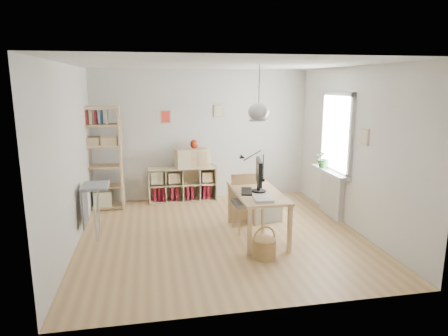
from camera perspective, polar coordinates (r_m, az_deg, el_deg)
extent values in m
plane|color=tan|center=(6.60, -0.37, -9.53)|extent=(4.50, 4.50, 0.00)
plane|color=white|center=(8.43, -3.15, 4.70)|extent=(4.50, 0.00, 4.50)
plane|color=white|center=(4.09, 5.29, -3.31)|extent=(4.50, 0.00, 4.50)
plane|color=white|center=(6.24, -21.17, 1.28)|extent=(0.00, 4.50, 4.50)
plane|color=white|center=(6.99, 18.10, 2.59)|extent=(0.00, 4.50, 4.50)
plane|color=white|center=(6.14, -0.41, 14.60)|extent=(4.50, 4.50, 0.00)
cylinder|color=black|center=(6.11, 5.03, 11.37)|extent=(0.01, 0.01, 0.68)
ellipsoid|color=silver|center=(6.13, 4.97, 8.01)|extent=(0.32, 0.32, 0.27)
cube|color=white|center=(7.48, 15.90, 4.86)|extent=(0.03, 1.00, 1.30)
cube|color=silver|center=(6.99, 17.68, 4.28)|extent=(0.06, 0.08, 1.46)
cube|color=silver|center=(7.95, 14.01, 5.37)|extent=(0.06, 0.08, 1.46)
cube|color=silver|center=(7.42, 16.04, 10.15)|extent=(0.06, 1.16, 0.08)
cube|color=silver|center=(7.58, 15.43, -0.31)|extent=(0.06, 1.16, 0.08)
cube|color=silver|center=(7.68, 15.11, -3.67)|extent=(0.10, 0.80, 0.80)
cube|color=silver|center=(7.56, 14.94, -0.56)|extent=(0.22, 1.20, 0.06)
cube|color=#DEBD7F|center=(6.35, 4.76, -3.51)|extent=(0.70, 1.50, 0.04)
cube|color=#DEBD7F|center=(5.75, 3.65, -9.12)|extent=(0.06, 0.06, 0.71)
cube|color=#DEBD7F|center=(7.04, 0.82, -5.07)|extent=(0.06, 0.06, 0.71)
cube|color=#DEBD7F|center=(5.92, 9.35, -8.62)|extent=(0.06, 0.06, 0.71)
cube|color=#DEBD7F|center=(7.18, 5.54, -4.79)|extent=(0.06, 0.06, 0.71)
cube|color=tan|center=(8.46, -5.88, -4.58)|extent=(1.40, 0.38, 0.03)
cube|color=tan|center=(8.28, -5.99, 0.00)|extent=(1.40, 0.38, 0.03)
cube|color=tan|center=(8.34, -10.63, -2.50)|extent=(0.03, 0.38, 0.72)
cube|color=tan|center=(8.44, -1.30, -2.11)|extent=(0.03, 0.38, 0.72)
cube|color=tan|center=(8.54, -6.04, -2.02)|extent=(1.40, 0.02, 0.72)
cube|color=maroon|center=(8.40, -9.87, -3.56)|extent=(0.06, 0.26, 0.30)
cube|color=maroon|center=(8.40, -9.26, -3.54)|extent=(0.05, 0.26, 0.30)
cube|color=maroon|center=(8.40, -8.71, -3.52)|extent=(0.05, 0.26, 0.30)
cube|color=maroon|center=(8.41, -7.42, -3.46)|extent=(0.05, 0.26, 0.30)
cube|color=maroon|center=(8.42, -6.81, -3.44)|extent=(0.05, 0.26, 0.30)
cube|color=maroon|center=(8.43, -5.24, -3.37)|extent=(0.06, 0.26, 0.30)
cube|color=maroon|center=(8.44, -4.64, -3.34)|extent=(0.06, 0.26, 0.30)
cube|color=maroon|center=(8.47, -2.88, -3.26)|extent=(0.06, 0.26, 0.30)
cube|color=maroon|center=(8.49, -2.28, -3.23)|extent=(0.05, 0.26, 0.30)
cube|color=#DEBD7F|center=(8.07, -19.88, 1.15)|extent=(0.04, 0.38, 2.00)
cube|color=#DEBD7F|center=(7.99, -14.50, 1.38)|extent=(0.04, 0.38, 2.00)
cube|color=#DEBD7F|center=(8.24, -16.79, -5.23)|extent=(0.76, 0.38, 0.03)
cube|color=#DEBD7F|center=(8.14, -16.97, -2.54)|extent=(0.76, 0.38, 0.03)
cube|color=#DEBD7F|center=(8.05, -17.14, 0.22)|extent=(0.76, 0.38, 0.03)
cube|color=#DEBD7F|center=(7.98, -17.32, 3.03)|extent=(0.76, 0.38, 0.03)
cube|color=#DEBD7F|center=(7.93, -17.50, 5.88)|extent=(0.76, 0.38, 0.03)
cube|color=#DEBD7F|center=(7.90, -17.65, 8.26)|extent=(0.76, 0.38, 0.03)
cube|color=#244B87|center=(7.95, -19.58, 6.81)|extent=(0.04, 0.18, 0.26)
cube|color=maroon|center=(7.94, -19.01, 6.84)|extent=(0.04, 0.18, 0.26)
cube|color=beige|center=(7.93, -18.43, 6.88)|extent=(0.04, 0.18, 0.26)
cube|color=maroon|center=(7.92, -17.85, 6.91)|extent=(0.04, 0.18, 0.26)
cube|color=#244B87|center=(7.91, -17.13, 6.95)|extent=(0.04, 0.18, 0.26)
cube|color=beige|center=(7.90, -16.41, 6.98)|extent=(0.04, 0.18, 0.26)
cube|color=gray|center=(6.64, -17.93, -2.46)|extent=(0.40, 0.55, 0.04)
cylinder|color=silver|center=(6.55, -17.92, -6.50)|extent=(0.03, 0.03, 0.82)
cylinder|color=silver|center=(6.96, -17.49, -5.36)|extent=(0.03, 0.03, 0.82)
cube|color=gray|center=(6.75, -19.27, -5.23)|extent=(0.02, 0.50, 0.62)
cube|color=gray|center=(6.63, 3.40, -4.97)|extent=(0.47, 0.47, 0.07)
cube|color=#DEBD7F|center=(6.48, 2.19, -7.79)|extent=(0.04, 0.04, 0.46)
cube|color=#DEBD7F|center=(6.84, 1.33, -6.70)|extent=(0.04, 0.04, 0.46)
cube|color=#DEBD7F|center=(6.59, 5.50, -7.50)|extent=(0.04, 0.04, 0.46)
cube|color=#DEBD7F|center=(6.94, 4.48, -6.45)|extent=(0.04, 0.04, 0.46)
cube|color=#DEBD7F|center=(6.76, 2.94, -2.53)|extent=(0.46, 0.06, 0.41)
cylinder|color=#A6794B|center=(5.78, 5.74, -11.35)|extent=(0.34, 0.34, 0.28)
torus|color=#A6794B|center=(5.72, 5.77, -9.89)|extent=(0.34, 0.09, 0.34)
cube|color=silver|center=(7.29, 5.66, -7.37)|extent=(0.61, 0.47, 0.02)
cube|color=silver|center=(7.14, 3.75, -6.64)|extent=(0.09, 0.38, 0.29)
cube|color=silver|center=(7.37, 7.55, -6.12)|extent=(0.09, 0.38, 0.29)
cube|color=silver|center=(7.09, 6.34, -6.81)|extent=(0.55, 0.12, 0.29)
cube|color=silver|center=(7.40, 5.06, -5.97)|extent=(0.55, 0.12, 0.29)
cube|color=silver|center=(7.46, 4.55, -3.67)|extent=(0.58, 0.28, 0.36)
sphere|color=yellow|center=(7.12, 4.94, -6.14)|extent=(0.12, 0.12, 0.12)
sphere|color=#1B87BD|center=(7.31, 6.20, -5.68)|extent=(0.12, 0.12, 0.12)
sphere|color=red|center=(7.20, 5.63, -5.94)|extent=(0.12, 0.12, 0.12)
sphere|color=green|center=(7.23, 7.05, -5.90)|extent=(0.12, 0.12, 0.12)
cylinder|color=black|center=(6.33, 4.96, -3.27)|extent=(0.23, 0.23, 0.02)
cylinder|color=black|center=(6.31, 4.97, -2.71)|extent=(0.05, 0.05, 0.11)
cube|color=black|center=(6.25, 5.01, -0.54)|extent=(0.16, 0.59, 0.38)
cube|color=black|center=(6.28, 3.25, -3.34)|extent=(0.26, 0.47, 0.02)
cylinder|color=black|center=(6.97, 5.58, -1.73)|extent=(0.07, 0.07, 0.05)
cylinder|color=black|center=(6.92, 5.62, 0.11)|extent=(0.02, 0.02, 0.46)
cone|color=black|center=(6.69, 2.70, 1.53)|extent=(0.11, 0.08, 0.11)
sphere|color=#480917|center=(6.87, 4.68, -1.37)|extent=(0.17, 0.17, 0.17)
cube|color=silver|center=(5.89, 5.60, -4.40)|extent=(0.30, 0.36, 0.03)
cube|color=tan|center=(8.26, -4.62, 1.45)|extent=(0.72, 0.43, 0.38)
ellipsoid|color=maroon|center=(8.22, -4.31, 3.42)|extent=(0.16, 0.16, 0.19)
imported|color=#225821|center=(7.72, 14.14, 1.37)|extent=(0.38, 0.34, 0.37)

